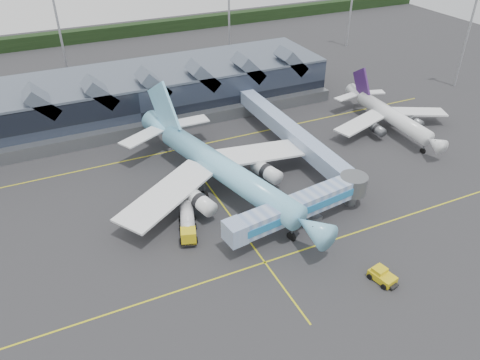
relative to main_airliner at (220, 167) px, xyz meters
name	(u,v)px	position (x,y,z in m)	size (l,w,h in m)	color
ground	(241,230)	(-1.57, -11.49, -4.41)	(260.00, 260.00, 0.00)	#29292B
taxi_stripes	(216,196)	(-1.57, -1.49, -4.41)	(120.00, 60.00, 0.01)	gold
tree_line_far	(100,34)	(-1.57, 98.51, -2.41)	(260.00, 4.00, 4.00)	black
terminal	(129,95)	(-6.64, 35.86, 0.47)	(90.00, 22.25, 12.52)	black
light_masts	(211,30)	(19.43, 51.31, 8.08)	(132.40, 42.56, 22.45)	#97999F
main_airliner	(220,167)	(0.00, 0.00, 0.00)	(39.37, 46.14, 15.02)	#71C0E6
regional_jet	(390,115)	(41.36, 6.27, -1.14)	(27.57, 30.02, 10.32)	white
jet_bridge	(308,203)	(8.45, -14.26, -0.68)	(25.99, 7.04, 5.53)	#718BBC
fuel_truck	(187,222)	(-8.91, -8.19, -2.75)	(4.49, 8.81, 2.96)	black
pushback_tug	(382,276)	(11.01, -29.09, -3.64)	(3.08, 4.21, 1.73)	gold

